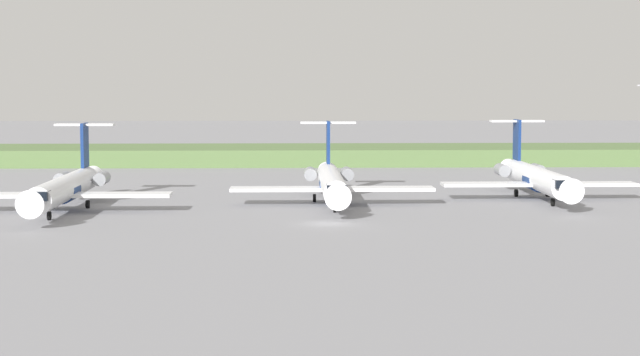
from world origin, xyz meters
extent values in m
plane|color=gray|center=(0.00, 30.00, 0.00)|extent=(500.00, 500.00, 0.00)
cube|color=#597542|center=(0.00, 76.37, 1.42)|extent=(320.00, 20.00, 2.84)
cylinder|color=white|center=(-27.42, 10.51, 2.45)|extent=(2.70, 24.00, 2.70)
cone|color=white|center=(-27.42, -2.99, 2.45)|extent=(2.70, 3.00, 2.70)
cone|color=white|center=(-27.42, 24.51, 2.45)|extent=(2.30, 4.00, 2.29)
cube|color=black|center=(-27.42, -1.09, 2.92)|extent=(2.02, 1.80, 0.90)
cylinder|color=navy|center=(-27.42, 10.51, 2.30)|extent=(2.76, 3.60, 2.76)
cube|color=white|center=(-33.32, 9.51, 1.84)|extent=(11.00, 3.20, 0.36)
cube|color=white|center=(-21.51, 9.51, 1.84)|extent=(11.00, 3.20, 0.36)
cube|color=navy|center=(-27.42, 21.51, 6.40)|extent=(0.36, 3.20, 5.20)
cube|color=white|center=(-27.42, 21.81, 8.80)|extent=(6.80, 1.80, 0.24)
cylinder|color=gray|center=(-29.67, 19.71, 2.65)|extent=(1.50, 3.40, 1.50)
cylinder|color=gray|center=(-25.17, 19.71, 2.65)|extent=(1.50, 3.40, 1.50)
cylinder|color=gray|center=(-27.42, 3.07, 1.00)|extent=(0.20, 0.20, 0.65)
cylinder|color=black|center=(-27.42, 3.07, 0.45)|extent=(0.30, 0.90, 0.90)
cylinder|color=black|center=(-29.32, 12.91, 0.45)|extent=(0.35, 0.90, 0.90)
cylinder|color=black|center=(-25.52, 12.91, 0.45)|extent=(0.35, 0.90, 0.90)
cylinder|color=white|center=(1.34, 15.94, 2.45)|extent=(2.70, 24.00, 2.70)
cone|color=white|center=(1.34, 2.44, 2.45)|extent=(2.70, 3.00, 2.70)
cone|color=white|center=(1.34, 29.94, 2.45)|extent=(2.29, 4.00, 2.29)
cube|color=black|center=(1.34, 4.34, 2.92)|extent=(2.03, 1.80, 0.90)
cylinder|color=navy|center=(1.34, 15.94, 2.30)|extent=(2.76, 3.60, 2.76)
cube|color=white|center=(-4.56, 14.94, 1.84)|extent=(11.00, 3.20, 0.36)
cube|color=white|center=(7.25, 14.94, 1.84)|extent=(11.00, 3.20, 0.36)
cube|color=navy|center=(1.34, 26.94, 6.40)|extent=(0.36, 3.20, 5.20)
cube|color=white|center=(1.34, 27.24, 8.80)|extent=(6.80, 1.80, 0.24)
cylinder|color=gray|center=(-0.91, 25.14, 2.65)|extent=(1.50, 3.40, 1.50)
cylinder|color=gray|center=(3.59, 25.14, 2.65)|extent=(1.50, 3.40, 1.50)
cylinder|color=gray|center=(1.34, 8.50, 1.00)|extent=(0.20, 0.20, 0.65)
cylinder|color=black|center=(1.34, 8.50, 0.45)|extent=(0.30, 0.90, 0.90)
cylinder|color=black|center=(-0.56, 18.34, 0.45)|extent=(0.35, 0.90, 0.90)
cylinder|color=black|center=(3.24, 18.34, 0.45)|extent=(0.35, 0.90, 0.90)
cylinder|color=white|center=(25.81, 20.63, 2.45)|extent=(2.70, 24.00, 2.70)
cone|color=white|center=(25.81, 7.13, 2.45)|extent=(2.70, 3.00, 2.70)
cone|color=white|center=(25.81, 34.63, 2.45)|extent=(2.30, 4.00, 2.29)
cube|color=black|center=(25.81, 9.03, 2.92)|extent=(2.02, 1.80, 0.90)
cylinder|color=navy|center=(25.81, 20.63, 2.30)|extent=(2.76, 3.60, 2.76)
cube|color=white|center=(19.91, 19.63, 1.84)|extent=(11.00, 3.20, 0.36)
cube|color=white|center=(31.72, 19.63, 1.84)|extent=(11.00, 3.20, 0.36)
cube|color=navy|center=(25.81, 31.63, 6.40)|extent=(0.36, 3.20, 5.20)
cube|color=white|center=(25.81, 31.93, 8.80)|extent=(6.80, 1.80, 0.24)
cylinder|color=gray|center=(23.56, 29.83, 2.65)|extent=(1.50, 3.40, 1.50)
cylinder|color=gray|center=(28.06, 29.83, 2.65)|extent=(1.50, 3.40, 1.50)
cylinder|color=gray|center=(25.81, 13.19, 1.00)|extent=(0.20, 0.20, 0.65)
cylinder|color=black|center=(25.81, 13.19, 0.45)|extent=(0.30, 0.90, 0.90)
cylinder|color=black|center=(23.91, 23.03, 0.45)|extent=(0.35, 0.90, 0.90)
cylinder|color=black|center=(27.71, 23.03, 0.45)|extent=(0.35, 0.90, 0.90)
camera|label=1|loc=(-3.44, -99.05, 13.54)|focal=57.57mm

